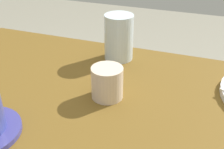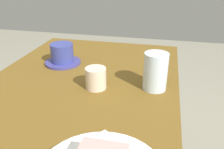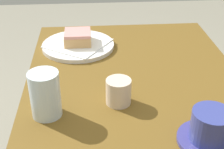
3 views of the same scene
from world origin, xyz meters
name	(u,v)px [view 1 (image 1 of 3)]	position (x,y,z in m)	size (l,w,h in m)	color
water_glass	(119,37)	(0.07, -0.23, 0.77)	(0.07, 0.07, 0.11)	silver
sugar_jar	(107,83)	(0.03, -0.06, 0.75)	(0.06, 0.06, 0.06)	beige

